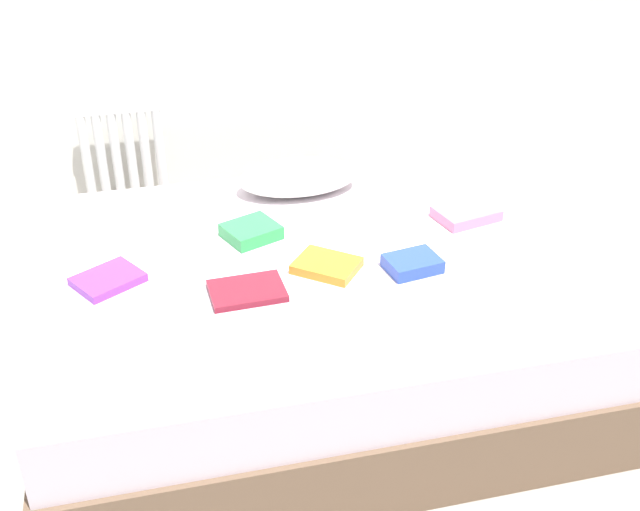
{
  "coord_description": "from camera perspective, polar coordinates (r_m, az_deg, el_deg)",
  "views": [
    {
      "loc": [
        -0.58,
        -2.33,
        1.93
      ],
      "look_at": [
        0.0,
        0.05,
        0.48
      ],
      "focal_mm": 44.41,
      "sensor_mm": 36.0,
      "label": 1
    }
  ],
  "objects": [
    {
      "name": "ground_plane",
      "position": [
        3.08,
        0.22,
        -8.17
      ],
      "size": [
        8.0,
        8.0,
        0.0
      ],
      "primitive_type": "plane",
      "color": "#9E998E"
    },
    {
      "name": "bed",
      "position": [
        2.93,
        0.23,
        -4.41
      ],
      "size": [
        2.0,
        1.5,
        0.5
      ],
      "color": "brown",
      "rests_on": "ground"
    },
    {
      "name": "radiator",
      "position": [
        3.84,
        -13.87,
        6.36
      ],
      "size": [
        0.38,
        0.04,
        0.59
      ],
      "color": "white",
      "rests_on": "ground"
    },
    {
      "name": "pillow",
      "position": [
        3.24,
        -1.57,
        5.69
      ],
      "size": [
        0.49,
        0.27,
        0.13
      ],
      "primitive_type": "ellipsoid",
      "color": "white",
      "rests_on": "bed"
    },
    {
      "name": "textbook_maroon",
      "position": [
        2.6,
        -5.28,
        -2.55
      ],
      "size": [
        0.25,
        0.18,
        0.02
      ],
      "primitive_type": "cube",
      "rotation": [
        0.0,
        0.0,
        0.04
      ],
      "color": "maroon",
      "rests_on": "bed"
    },
    {
      "name": "textbook_pink",
      "position": [
        3.09,
        10.49,
        2.99
      ],
      "size": [
        0.26,
        0.21,
        0.04
      ],
      "primitive_type": "cube",
      "rotation": [
        0.0,
        0.0,
        0.23
      ],
      "color": "pink",
      "rests_on": "bed"
    },
    {
      "name": "textbook_blue",
      "position": [
        2.73,
        6.67,
        -0.59
      ],
      "size": [
        0.2,
        0.16,
        0.05
      ],
      "primitive_type": "cube",
      "rotation": [
        0.0,
        0.0,
        0.17
      ],
      "color": "#2847B7",
      "rests_on": "bed"
    },
    {
      "name": "textbook_purple",
      "position": [
        2.74,
        -15.03,
        -1.69
      ],
      "size": [
        0.26,
        0.25,
        0.03
      ],
      "primitive_type": "cube",
      "rotation": [
        0.0,
        0.0,
        0.54
      ],
      "color": "purple",
      "rests_on": "bed"
    },
    {
      "name": "textbook_orange",
      "position": [
        2.71,
        0.48,
        -0.72
      ],
      "size": [
        0.27,
        0.26,
        0.03
      ],
      "primitive_type": "cube",
      "rotation": [
        0.0,
        0.0,
        -0.68
      ],
      "color": "orange",
      "rests_on": "bed"
    },
    {
      "name": "textbook_green",
      "position": [
        2.92,
        -4.99,
        1.74
      ],
      "size": [
        0.23,
        0.22,
        0.05
      ],
      "primitive_type": "cube",
      "rotation": [
        0.0,
        0.0,
        0.39
      ],
      "color": "green",
      "rests_on": "bed"
    }
  ]
}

